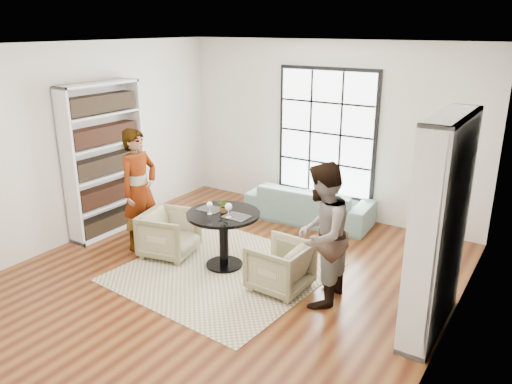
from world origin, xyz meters
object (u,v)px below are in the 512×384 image
Objects in this scene: person_left at (139,190)px; sofa at (310,203)px; flower_centerpiece at (224,206)px; wine_glass_right at (228,207)px; pedestal_table at (224,228)px; armchair_right at (280,266)px; wine_glass_left at (210,205)px; person_right at (321,235)px; armchair_left at (170,234)px.

sofa is at bearing -34.80° from person_left.
sofa is 11.37× the size of flower_centerpiece.
wine_glass_right is 1.11× the size of flower_centerpiece.
armchair_right is (0.97, -0.13, -0.26)m from pedestal_table.
flower_centerpiece reaches higher than wine_glass_left.
person_right is (1.52, -0.13, 0.30)m from pedestal_table.
flower_centerpiece is at bearing -92.50° from armchair_left.
wine_glass_right is at bearing 84.96° from sofa.
person_left is at bearing -174.72° from pedestal_table.
wine_glass_left is (-1.65, 0.00, 0.05)m from person_right.
wine_glass_right is at bearing -101.35° from armchair_left.
armchair_left is 0.42× the size of person_right.
pedestal_table is 4.85× the size of wine_glass_right.
person_right reaches higher than sofa.
wine_glass_left is 0.30m from wine_glass_right.
flower_centerpiece is at bearing 96.56° from pedestal_table.
pedestal_table is at bearing 146.97° from wine_glass_right.
flower_centerpiece reaches higher than sofa.
sofa is (0.22, 2.19, -0.27)m from pedestal_table.
flower_centerpiece reaches higher than pedestal_table.
sofa is 12.00× the size of wine_glass_left.
armchair_left is at bearing -89.41° from person_left.
sofa is 2.57m from armchair_left.
armchair_left is 0.96m from wine_glass_left.
pedestal_table is 0.39m from wine_glass_left.
armchair_left is 2.47m from person_right.
pedestal_table is 1.01m from armchair_right.
person_left is 9.74× the size of flower_centerpiece.
sofa is 2.25m from flower_centerpiece.
person_right is 9.88× the size of wine_glass_left.
sofa is 2.39m from wine_glass_right.
armchair_left is at bearing -87.44° from armchair_right.
person_left reaches higher than flower_centerpiece.
pedestal_table is 0.42m from wine_glass_right.
wine_glass_left reaches higher than armchair_left.
person_left reaches higher than armchair_right.
person_right is (2.41, -0.00, 0.54)m from armchair_left.
armchair_left is (-1.10, -2.32, 0.03)m from sofa.
pedestal_table is 1.56m from person_right.
armchair_right is 0.40× the size of person_right.
pedestal_table is 0.93m from armchair_left.
pedestal_table is 0.57× the size of person_right.
armchair_right is at bearing -7.75° from pedestal_table.
person_left reaches higher than wine_glass_left.
armchair_right is 2.48m from person_left.
person_right is at bearing -89.41° from person_left.
person_right is (0.55, 0.00, 0.55)m from armchair_right.
flower_centerpiece reaches higher than armchair_right.
wine_glass_right is at bearing -89.06° from armchair_right.
wine_glass_left is 0.95× the size of flower_centerpiece.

